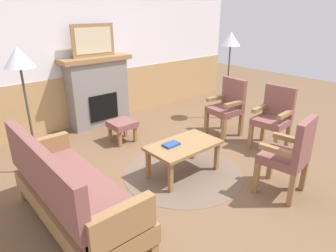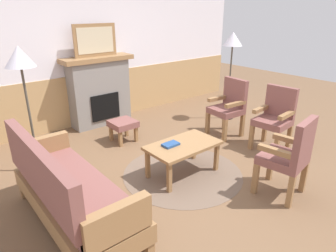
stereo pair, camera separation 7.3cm
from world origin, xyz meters
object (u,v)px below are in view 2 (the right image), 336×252
(book_on_table, at_px, (171,144))
(floor_lamp_by_chairs, at_px, (233,45))
(armchair_by_window_left, at_px, (275,116))
(framed_picture, at_px, (95,40))
(fireplace, at_px, (100,91))
(floor_lamp_by_couch, at_px, (21,65))
(footstool, at_px, (123,125))
(armchair_front_left, at_px, (290,154))
(armchair_near_fireplace, at_px, (229,105))
(couch, at_px, (70,191))
(coffee_table, at_px, (183,148))

(book_on_table, bearing_deg, floor_lamp_by_chairs, 22.76)
(floor_lamp_by_chairs, bearing_deg, armchair_by_window_left, -111.24)
(framed_picture, height_order, floor_lamp_by_chairs, framed_picture)
(fireplace, height_order, floor_lamp_by_chairs, floor_lamp_by_chairs)
(floor_lamp_by_couch, bearing_deg, footstool, 4.13)
(book_on_table, bearing_deg, armchair_front_left, -57.55)
(framed_picture, xyz_separation_m, floor_lamp_by_couch, (-1.55, -1.08, -0.11))
(floor_lamp_by_chairs, bearing_deg, floor_lamp_by_couch, 175.69)
(framed_picture, distance_m, floor_lamp_by_chairs, 2.50)
(armchair_near_fireplace, bearing_deg, fireplace, 127.49)
(couch, height_order, floor_lamp_by_couch, floor_lamp_by_couch)
(footstool, bearing_deg, framed_picture, 83.04)
(framed_picture, bearing_deg, book_on_table, -95.68)
(armchair_by_window_left, distance_m, floor_lamp_by_chairs, 1.71)
(armchair_front_left, bearing_deg, armchair_near_fireplace, 60.83)
(book_on_table, height_order, floor_lamp_by_chairs, floor_lamp_by_chairs)
(book_on_table, xyz_separation_m, floor_lamp_by_chairs, (2.33, 0.98, 1.00))
(armchair_by_window_left, bearing_deg, couch, 175.16)
(framed_picture, bearing_deg, armchair_by_window_left, -59.84)
(coffee_table, height_order, footstool, coffee_table)
(coffee_table, relative_size, armchair_by_window_left, 0.98)
(couch, relative_size, coffee_table, 1.88)
(fireplace, relative_size, coffee_table, 1.35)
(floor_lamp_by_couch, bearing_deg, floor_lamp_by_chairs, -4.31)
(book_on_table, bearing_deg, coffee_table, -23.92)
(couch, bearing_deg, book_on_table, 4.17)
(armchair_by_window_left, relative_size, floor_lamp_by_chairs, 0.58)
(armchair_near_fireplace, distance_m, floor_lamp_by_chairs, 1.24)
(armchair_near_fireplace, relative_size, floor_lamp_by_couch, 0.58)
(floor_lamp_by_chairs, bearing_deg, coffee_table, -154.29)
(framed_picture, distance_m, armchair_front_left, 3.72)
(framed_picture, bearing_deg, couch, -123.89)
(couch, height_order, book_on_table, couch)
(armchair_by_window_left, bearing_deg, fireplace, 120.17)
(framed_picture, distance_m, footstool, 1.61)
(coffee_table, height_order, armchair_by_window_left, armchair_by_window_left)
(fireplace, bearing_deg, armchair_near_fireplace, -52.51)
(framed_picture, xyz_separation_m, armchair_front_left, (0.53, -3.54, -1.02))
(coffee_table, distance_m, armchair_by_window_left, 1.68)
(framed_picture, distance_m, couch, 3.15)
(couch, distance_m, floor_lamp_by_chairs, 4.02)
(fireplace, bearing_deg, framed_picture, 90.00)
(footstool, height_order, armchair_front_left, armchair_front_left)
(armchair_front_left, bearing_deg, coffee_table, 118.26)
(armchair_near_fireplace, relative_size, armchair_by_window_left, 1.00)
(framed_picture, bearing_deg, footstool, -96.96)
(fireplace, bearing_deg, coffee_table, -91.82)
(couch, height_order, armchair_front_left, same)
(fireplace, height_order, couch, fireplace)
(fireplace, xyz_separation_m, footstool, (-0.12, -0.98, -0.37))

